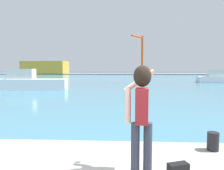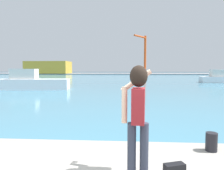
# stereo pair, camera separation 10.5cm
# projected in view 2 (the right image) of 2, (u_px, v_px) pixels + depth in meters

# --- Properties ---
(ground_plane) EXTENTS (220.00, 220.00, 0.00)m
(ground_plane) POSITION_uv_depth(u_px,v_px,m) (125.00, 78.00, 52.71)
(ground_plane) COLOR #334751
(harbor_water) EXTENTS (140.00, 100.00, 0.02)m
(harbor_water) POSITION_uv_depth(u_px,v_px,m) (125.00, 78.00, 54.70)
(harbor_water) COLOR teal
(harbor_water) RESTS_ON ground_plane
(far_shore_dock) EXTENTS (140.00, 20.00, 0.36)m
(far_shore_dock) POSITION_uv_depth(u_px,v_px,m) (126.00, 74.00, 94.48)
(far_shore_dock) COLOR gray
(far_shore_dock) RESTS_ON ground_plane
(person_photographer) EXTENTS (0.53, 0.56, 1.74)m
(person_photographer) POSITION_uv_depth(u_px,v_px,m) (138.00, 108.00, 3.35)
(person_photographer) COLOR #2D3342
(person_photographer) RESTS_ON quay_promenade
(harbor_bollard) EXTENTS (0.23, 0.23, 0.38)m
(harbor_bollard) POSITION_uv_depth(u_px,v_px,m) (211.00, 142.00, 4.31)
(harbor_bollard) COLOR black
(harbor_bollard) RESTS_ON quay_promenade
(boat_moored) EXTENTS (8.09, 2.83, 2.34)m
(boat_moored) POSITION_uv_depth(u_px,v_px,m) (32.00, 82.00, 23.92)
(boat_moored) COLOR white
(boat_moored) RESTS_ON harbor_water
(boat_moored_2) EXTENTS (8.23, 2.96, 2.23)m
(boat_moored_2) POSITION_uv_depth(u_px,v_px,m) (224.00, 78.00, 35.61)
(boat_moored_2) COLOR white
(boat_moored_2) RESTS_ON harbor_water
(warehouse_left) EXTENTS (18.00, 10.27, 5.18)m
(warehouse_left) POSITION_uv_depth(u_px,v_px,m) (49.00, 67.00, 91.39)
(warehouse_left) COLOR gold
(warehouse_left) RESTS_ON far_shore_dock
(port_crane) EXTENTS (5.78, 8.02, 16.14)m
(port_crane) POSITION_uv_depth(u_px,v_px,m) (144.00, 51.00, 90.42)
(port_crane) COLOR #D84C19
(port_crane) RESTS_ON far_shore_dock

